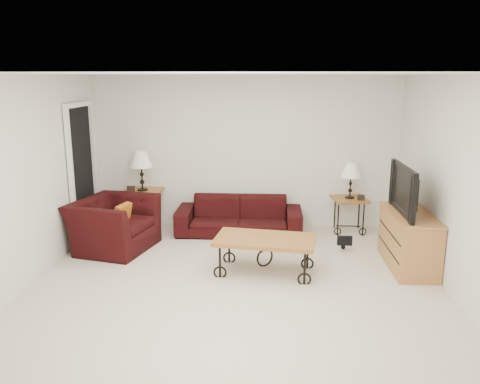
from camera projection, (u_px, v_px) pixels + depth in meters
The scene contains 20 objects.
ground at pixel (237, 285), 5.91m from camera, with size 5.00×5.00×0.00m, color beige.
wall_back at pixel (246, 152), 8.05m from camera, with size 5.00×0.02×2.50m, color silver.
wall_front at pixel (212, 267), 3.19m from camera, with size 5.00×0.02×2.50m, color silver.
wall_left at pixel (26, 182), 5.76m from camera, with size 0.02×5.00×2.50m, color silver.
wall_right at pixel (457, 188), 5.48m from camera, with size 0.02×5.00×2.50m, color silver.
ceiling at pixel (236, 74), 5.33m from camera, with size 5.00×5.00×0.00m, color white.
doorway at pixel (82, 174), 7.42m from camera, with size 0.08×0.94×2.04m, color black.
sofa at pixel (239, 216), 7.81m from camera, with size 2.00×0.78×0.58m, color black.
side_table_left at pixel (143, 209), 8.07m from camera, with size 0.60×0.60×0.65m, color #9B5A27.
side_table_right at pixel (349, 215), 7.89m from camera, with size 0.52×0.52×0.57m, color #9B5A27.
lamp_left at pixel (142, 171), 7.92m from camera, with size 0.37×0.37×0.65m, color black, non-canonical shape.
lamp_right at pixel (351, 181), 7.75m from camera, with size 0.32×0.32×0.57m, color black, non-canonical shape.
photo_frame_left at pixel (131, 189), 7.84m from camera, with size 0.13×0.02×0.11m, color black.
photo_frame_right at pixel (361, 197), 7.65m from camera, with size 0.11×0.02×0.09m, color black.
coffee_table at pixel (265, 255), 6.24m from camera, with size 1.26×0.68×0.47m, color #9B5A27.
armchair at pixel (114, 224), 7.09m from camera, with size 1.14×1.00×0.74m, color black.
throw_pillow at pixel (122, 216), 7.00m from camera, with size 0.34×0.09×0.34m, color #BB6918.
tv_stand at pixel (409, 240), 6.42m from camera, with size 0.51×1.23×0.74m, color #9F643B.
television at pixel (411, 190), 6.26m from camera, with size 1.10×0.14×0.63m, color black.
backpack at pixel (344, 236), 7.09m from camera, with size 0.33×0.25×0.42m, color black.
Camera 1 is at (0.36, -5.48, 2.47)m, focal length 36.39 mm.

